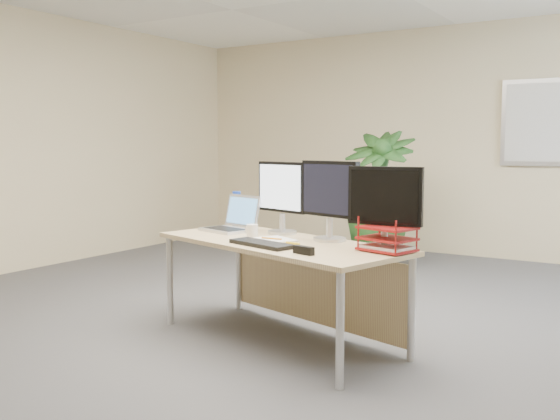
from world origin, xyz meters
The scene contains 16 objects.
floor centered at (0.00, 0.00, 0.00)m, with size 8.00×8.00×0.00m, color #4D4E53.
back_wall centered at (0.00, 4.00, 1.35)m, with size 7.00×0.04×2.70m, color beige.
desk centered at (0.05, 0.18, 0.54)m, with size 1.90×1.18×0.68m.
floor_plant centered at (-0.41, 2.76, 0.75)m, with size 0.84×0.84×1.50m, color #153B17.
monitor_left centered at (-0.14, 0.39, 0.97)m, with size 0.45×0.21×0.51m.
monitor_right centered at (0.30, 0.27, 0.98)m, with size 0.47×0.22×0.53m.
monitor_dark centered at (0.76, 0.11, 0.97)m, with size 0.45×0.21×0.50m.
laptop centered at (-0.54, 0.33, 0.74)m, with size 0.43×0.40×0.26m.
keyboard centered at (0.04, -0.14, 0.69)m, with size 0.46×0.15×0.03m, color black.
coffee_mug centered at (-0.22, 0.13, 0.72)m, with size 0.11×0.08×0.09m.
spiral_notebook centered at (-0.01, 0.09, 0.68)m, with size 0.26×0.20×0.01m, color white.
orange_pen centered at (-0.02, 0.06, 0.69)m, with size 0.01×0.01×0.15m, color orange.
yellow_highlighter centered at (0.17, 0.01, 0.68)m, with size 0.01×0.01×0.11m, color yellow.
water_bottle centered at (-0.65, 0.54, 0.81)m, with size 0.07×0.07×0.27m.
letter_tray centered at (0.79, 0.08, 0.74)m, with size 0.35×0.30×0.14m.
stapler centered at (0.41, -0.26, 0.70)m, with size 0.14×0.04×0.05m, color black.
Camera 1 is at (2.19, -3.36, 1.31)m, focal length 40.00 mm.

